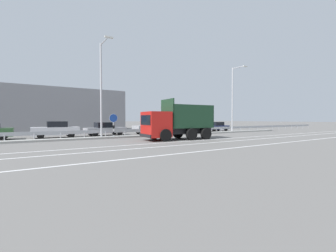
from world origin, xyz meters
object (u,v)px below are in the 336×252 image
Objects in this scene: median_road_sign at (114,125)px; street_lamp_2 at (233,96)px; parked_car_6 at (187,127)px; street_lamp_1 at (102,85)px; parked_car_7 at (216,126)px; parked_car_4 at (105,129)px; dump_truck at (171,125)px; parked_car_5 at (152,128)px; parked_car_3 at (56,130)px.

median_road_sign is 17.58m from street_lamp_2.
parked_car_6 is at bearing 17.64° from median_road_sign.
street_lamp_1 is at bearing -166.34° from median_road_sign.
parked_car_7 is (0.74, 3.93, -4.28)m from street_lamp_2.
parked_car_4 is at bearing -94.50° from parked_car_6.
street_lamp_1 reaches higher than parked_car_4.
median_road_sign is 0.53× the size of parked_car_6.
parked_car_5 is at bearing -13.20° from dump_truck.
median_road_sign is at bearing 13.66° from street_lamp_1.
street_lamp_2 is at bearing 72.84° from parked_car_4.
dump_truck is 8.87m from parked_car_5.
parked_car_5 is 1.11× the size of parked_car_7.
parked_car_3 is (-8.33, 7.99, -0.49)m from dump_truck.
parked_car_3 is 11.09m from parked_car_5.
parked_car_7 reaches higher than parked_car_6.
parked_car_3 reaches higher than parked_car_5.
parked_car_3 is at bearing 88.54° from parked_car_5.
parked_car_5 reaches higher than parked_car_7.
street_lamp_2 reaches higher than dump_truck.
street_lamp_1 is 2.06× the size of parked_car_3.
parked_car_5 is (7.63, 4.17, -4.26)m from street_lamp_1.
street_lamp_1 is 1.93× the size of parked_car_4.
street_lamp_1 is at bearing -135.27° from parked_car_3.
median_road_sign is 0.55× the size of parked_car_7.
street_lamp_2 is 5.86m from parked_car_7.
street_lamp_1 reaches higher than dump_truck.
parked_car_3 reaches higher than parked_car_4.
parked_car_3 is at bearing -91.87° from parked_car_6.
parked_car_7 is at bearing 86.04° from parked_car_4.
median_road_sign reaches higher than parked_car_7.
street_lamp_2 reaches higher than parked_car_6.
parked_car_3 is 0.90× the size of parked_car_5.
street_lamp_2 is at bearing 167.77° from parked_car_7.
parked_car_6 is at bearing 143.58° from street_lamp_2.
parked_car_5 is (6.42, 3.88, -0.55)m from median_road_sign.
dump_truck reaches higher than parked_car_5.
parked_car_6 is (5.55, -0.07, -0.04)m from parked_car_5.
parked_car_5 is at bearing 159.99° from street_lamp_2.
parked_car_6 is (13.18, 4.10, -4.30)m from street_lamp_1.
parked_car_3 is at bearing 143.52° from median_road_sign.
dump_truck is at bearing -131.78° from parked_car_3.
parked_car_3 is (-3.45, 3.74, -4.21)m from street_lamp_1.
parked_car_4 reaches higher than parked_car_5.
parked_car_7 is (5.96, 0.08, 0.00)m from parked_car_6.
dump_truck reaches higher than parked_car_6.
parked_car_5 is (2.76, 8.42, -0.55)m from dump_truck.
parked_car_4 is at bearing 83.59° from median_road_sign.
street_lamp_2 is at bearing -113.70° from parked_car_5.
street_lamp_1 is (-1.21, -0.29, 3.71)m from median_road_sign.
parked_car_3 is (-21.84, 3.49, -4.19)m from street_lamp_2.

